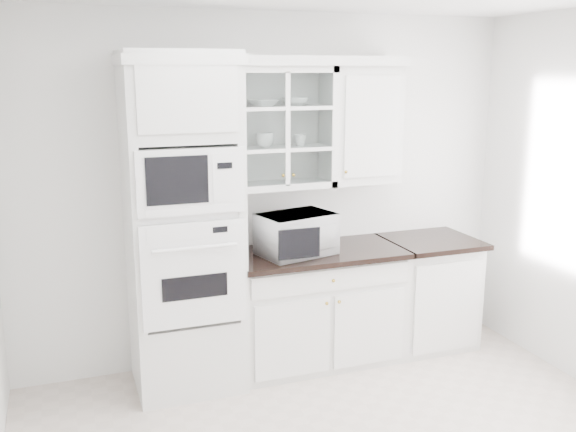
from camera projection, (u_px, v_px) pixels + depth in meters
name	position (u px, v px, depth m)	size (l,w,h in m)	color
room_shell	(340.00, 157.00, 3.72)	(4.00, 3.50, 2.70)	white
oven_column	(183.00, 226.00, 4.50)	(0.76, 0.68, 2.40)	silver
base_cabinet_run	(316.00, 305.00, 5.04)	(1.32, 0.67, 0.92)	silver
extra_base_cabinet	(427.00, 291.00, 5.37)	(0.72, 0.67, 0.92)	silver
upper_cabinet_glass	(280.00, 128.00, 4.77)	(0.80, 0.33, 0.90)	silver
upper_cabinet_solid	(362.00, 125.00, 4.99)	(0.55, 0.33, 0.90)	silver
crown_molding	(267.00, 61.00, 4.60)	(2.14, 0.38, 0.07)	white
countertop_microwave	(295.00, 234.00, 4.79)	(0.54, 0.45, 0.31)	white
bowl_a	(263.00, 103.00, 4.67)	(0.21, 0.21, 0.05)	white
bowl_b	(295.00, 101.00, 4.77)	(0.20, 0.20, 0.06)	white
cup_a	(265.00, 140.00, 4.74)	(0.14, 0.14, 0.11)	white
cup_b	(300.00, 140.00, 4.84)	(0.09, 0.09, 0.09)	white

